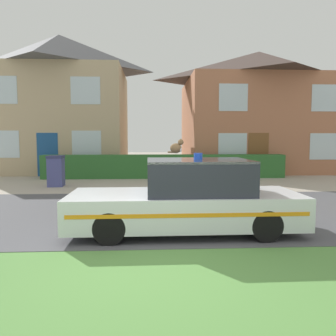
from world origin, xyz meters
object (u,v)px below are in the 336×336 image
object	(u,v)px
cat	(177,147)
wheelie_bin	(56,171)
house_right	(258,110)
house_left	(61,102)
police_car	(188,199)

from	to	relation	value
cat	wheelie_bin	world-z (taller)	cat
cat	house_right	size ratio (longest dim) A/B	0.03
cat	wheelie_bin	distance (m)	7.77
house_left	house_right	distance (m)	11.31
cat	house_left	distance (m)	14.09
police_car	house_left	bearing A→B (deg)	-66.03
police_car	wheelie_bin	world-z (taller)	police_car
house_left	wheelie_bin	distance (m)	7.20
cat	wheelie_bin	size ratio (longest dim) A/B	0.25
cat	house_right	distance (m)	14.19
police_car	cat	size ratio (longest dim) A/B	15.09
house_right	police_car	bearing A→B (deg)	-113.44
police_car	house_left	world-z (taller)	house_left
house_right	wheelie_bin	xyz separation A→B (m)	(-9.88, -6.33, -2.88)
police_car	cat	distance (m)	1.03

